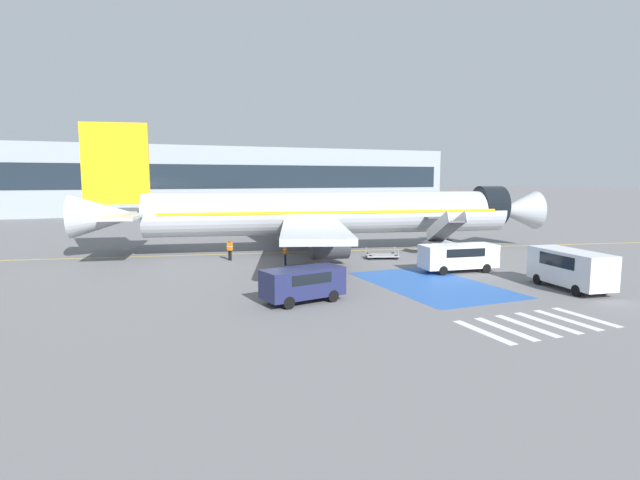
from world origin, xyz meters
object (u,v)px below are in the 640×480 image
object	(u,v)px
ground_crew_0	(230,249)
terminal_building	(244,180)
service_van_1	(570,266)
traffic_cone_0	(316,264)
ground_crew_1	(285,251)
fuel_tanker	(199,217)
service_van_2	(458,255)
service_van_0	(303,282)
boarding_stairs_forward	(445,244)
airliner	(324,213)
baggage_cart	(382,255)

from	to	relation	value
ground_crew_0	terminal_building	size ratio (longest dim) A/B	0.02
service_van_1	terminal_building	xyz separation A→B (m)	(-0.36, 76.89, 4.83)
traffic_cone_0	ground_crew_1	bearing A→B (deg)	135.69
fuel_tanker	ground_crew_1	size ratio (longest dim) A/B	5.28
ground_crew_0	traffic_cone_0	bearing A→B (deg)	-175.49
service_van_2	ground_crew_1	distance (m)	12.52
ground_crew_1	traffic_cone_0	distance (m)	2.62
terminal_building	traffic_cone_0	bearing A→B (deg)	-99.40
service_van_1	terminal_building	world-z (taller)	terminal_building
service_van_0	service_van_2	xyz separation A→B (m)	(13.00, 3.94, 0.06)
boarding_stairs_forward	fuel_tanker	world-z (taller)	boarding_stairs_forward
boarding_stairs_forward	terminal_building	bearing A→B (deg)	102.71
service_van_0	terminal_building	xyz separation A→B (m)	(15.18, 73.82, 5.09)
traffic_cone_0	service_van_0	bearing A→B (deg)	-115.77
service_van_1	ground_crew_1	distance (m)	19.10
service_van_2	ground_crew_0	bearing A→B (deg)	59.02
airliner	baggage_cart	size ratio (longest dim) A/B	14.07
service_van_0	service_van_1	world-z (taller)	service_van_1
airliner	fuel_tanker	world-z (taller)	airliner
airliner	ground_crew_0	distance (m)	9.32
fuel_tanker	service_van_0	bearing A→B (deg)	5.42
service_van_0	ground_crew_0	bearing A→B (deg)	171.81
boarding_stairs_forward	service_van_1	bearing A→B (deg)	-83.00
service_van_2	baggage_cart	size ratio (longest dim) A/B	1.87
service_van_2	terminal_building	xyz separation A→B (m)	(2.18, 69.88, 5.03)
airliner	ground_crew_1	world-z (taller)	airliner
service_van_0	traffic_cone_0	distance (m)	10.41
ground_crew_1	fuel_tanker	bearing A→B (deg)	-147.34
boarding_stairs_forward	terminal_building	xyz separation A→B (m)	(-1.40, 63.54, 5.21)
baggage_cart	ground_crew_1	distance (m)	8.26
boarding_stairs_forward	ground_crew_1	world-z (taller)	boarding_stairs_forward
ground_crew_1	terminal_building	size ratio (longest dim) A/B	0.02
fuel_tanker	boarding_stairs_forward	bearing A→B (deg)	35.66
ground_crew_0	traffic_cone_0	distance (m)	7.54
baggage_cart	terminal_building	distance (m)	63.24
service_van_1	service_van_2	size ratio (longest dim) A/B	0.98
service_van_1	terminal_building	bearing A→B (deg)	-81.73
terminal_building	service_van_0	bearing A→B (deg)	-101.62
boarding_stairs_forward	traffic_cone_0	size ratio (longest dim) A/B	11.78
service_van_2	terminal_building	world-z (taller)	terminal_building
service_van_1	service_van_2	xyz separation A→B (m)	(-2.54, 7.01, -0.20)
ground_crew_0	traffic_cone_0	world-z (taller)	ground_crew_0
service_van_1	traffic_cone_0	bearing A→B (deg)	-40.36
fuel_tanker	traffic_cone_0	world-z (taller)	fuel_tanker
service_van_2	traffic_cone_0	size ratio (longest dim) A/B	11.78
boarding_stairs_forward	service_van_0	distance (m)	19.52
traffic_cone_0	baggage_cart	bearing A→B (deg)	14.43
airliner	service_van_1	size ratio (longest dim) A/B	7.65
service_van_0	traffic_cone_0	xyz separation A→B (m)	(4.51, 9.34, -0.86)
service_van_1	ground_crew_0	size ratio (longest dim) A/B	3.28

